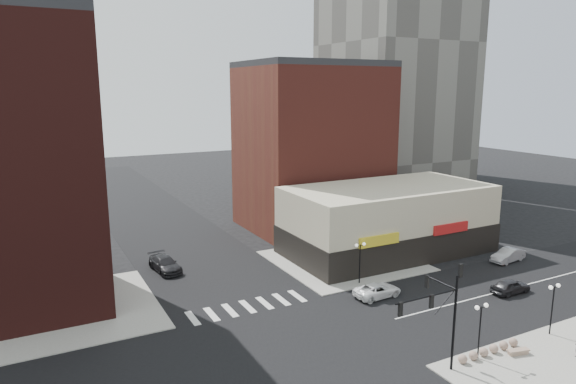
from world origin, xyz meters
TOP-DOWN VIEW (x-y plane):
  - ground at (0.00, 0.00)m, footprint 240.00×240.00m
  - road_ew at (0.00, 0.00)m, footprint 200.00×14.00m
  - road_ns at (0.00, 0.00)m, footprint 14.00×200.00m
  - sidewalk_nw at (-14.50, 14.50)m, footprint 15.00×15.00m
  - sidewalk_ne at (14.50, 14.50)m, footprint 15.00×15.00m
  - building_ne_midrise at (19.00, 29.50)m, footprint 18.00×15.00m
  - building_ne_row at (21.00, 15.00)m, footprint 24.20×12.20m
  - traffic_signal at (7.24, -7.83)m, footprint 5.59×3.09m
  - street_lamp_se_a at (11.00, -8.00)m, footprint 1.22×0.32m
  - street_lamp_se_b at (19.00, -8.00)m, footprint 1.22×0.32m
  - street_lamp_ne at (12.00, 8.00)m, footprint 1.22×0.32m
  - bollard_row at (12.12, -8.00)m, footprint 5.90×0.65m
  - white_suv at (11.61, 4.56)m, footprint 4.80×2.36m
  - dark_sedan_east at (23.42, -0.68)m, footprint 4.15×1.75m
  - silver_sedan at (30.87, 5.72)m, footprint 4.69×2.07m
  - dark_sedan_north at (-4.27, 20.79)m, footprint 2.87×5.68m
  - stone_bench at (14.05, -9.00)m, footprint 1.75×0.90m

SIDE VIEW (x-z plane):
  - ground at x=0.00m, z-range 0.00..0.00m
  - road_ew at x=0.00m, z-range 0.00..0.02m
  - road_ns at x=0.00m, z-range 0.00..0.02m
  - sidewalk_nw at x=-14.50m, z-range 0.00..0.12m
  - sidewalk_ne at x=14.50m, z-range 0.00..0.12m
  - stone_bench at x=14.05m, z-range 0.13..0.52m
  - bollard_row at x=12.12m, z-range 0.12..0.77m
  - white_suv at x=11.61m, z-range 0.00..1.31m
  - dark_sedan_east at x=23.42m, z-range 0.00..1.40m
  - silver_sedan at x=30.87m, z-range 0.00..1.50m
  - dark_sedan_north at x=-4.27m, z-range 0.00..1.58m
  - street_lamp_se_a at x=11.00m, z-range 1.21..5.37m
  - street_lamp_se_b at x=19.00m, z-range 1.21..5.37m
  - street_lamp_ne at x=12.00m, z-range 1.21..5.37m
  - building_ne_row at x=21.00m, z-range -0.70..7.30m
  - traffic_signal at x=7.24m, z-range 1.07..8.85m
  - building_ne_midrise at x=19.00m, z-range 0.00..22.00m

